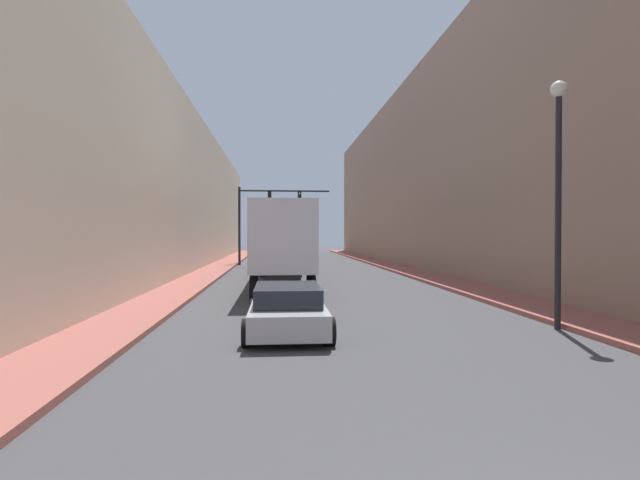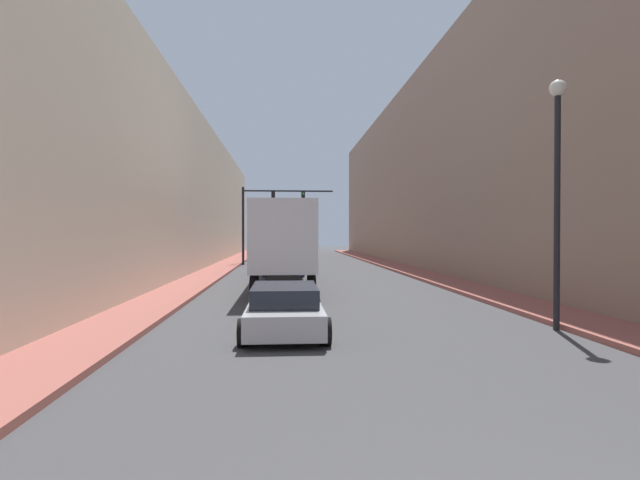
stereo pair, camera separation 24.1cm
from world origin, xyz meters
The scene contains 8 objects.
sidewalk_right centered at (6.46, 30.00, 0.07)m, with size 2.07×80.00×0.15m.
sidewalk_left centered at (-6.46, 30.00, 0.07)m, with size 2.07×80.00×0.15m.
building_right centered at (10.50, 30.00, 7.13)m, with size 6.00×80.00×14.26m.
building_left centered at (-10.50, 30.00, 5.37)m, with size 6.00×80.00×10.75m.
semi_truck centered at (-1.97, 22.69, 2.17)m, with size 2.50×14.70×3.81m.
sedan_car centered at (-1.91, 10.99, 0.60)m, with size 2.11×4.74×1.22m.
traffic_signal_gantry centered at (-3.45, 39.08, 4.46)m, with size 7.48×0.35×6.36m.
street_lamp centered at (5.27, 10.64, 4.26)m, with size 0.44×0.44×6.61m.
Camera 1 is at (-2.16, -2.01, 2.56)m, focal length 28.00 mm.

